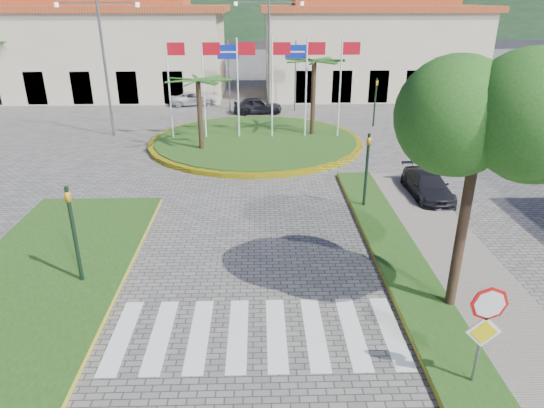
{
  "coord_description": "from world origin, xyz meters",
  "views": [
    {
      "loc": [
        0.2,
        -6.27,
        8.03
      ],
      "look_at": [
        0.6,
        8.0,
        1.96
      ],
      "focal_mm": 32.0,
      "sensor_mm": 36.0,
      "label": 1
    }
  ],
  "objects_px": {
    "stop_sign": "(485,322)",
    "deciduous_tree": "(479,128)",
    "white_van": "(194,98)",
    "car_dark_a": "(258,105)",
    "roundabout_island": "(256,140)",
    "car_side_right": "(427,185)",
    "car_dark_b": "(294,93)"
  },
  "relations": [
    {
      "from": "roundabout_island",
      "to": "white_van",
      "type": "relative_size",
      "value": 3.33
    },
    {
      "from": "stop_sign",
      "to": "roundabout_island",
      "type": "bearing_deg",
      "value": 103.73
    },
    {
      "from": "roundabout_island",
      "to": "deciduous_tree",
      "type": "distance_m",
      "value": 18.55
    },
    {
      "from": "car_dark_a",
      "to": "deciduous_tree",
      "type": "bearing_deg",
      "value": -171.7
    },
    {
      "from": "stop_sign",
      "to": "deciduous_tree",
      "type": "height_order",
      "value": "deciduous_tree"
    },
    {
      "from": "stop_sign",
      "to": "deciduous_tree",
      "type": "distance_m",
      "value": 4.59
    },
    {
      "from": "roundabout_island",
      "to": "stop_sign",
      "type": "height_order",
      "value": "roundabout_island"
    },
    {
      "from": "car_side_right",
      "to": "deciduous_tree",
      "type": "bearing_deg",
      "value": -104.33
    },
    {
      "from": "white_van",
      "to": "car_side_right",
      "type": "bearing_deg",
      "value": -162.45
    },
    {
      "from": "white_van",
      "to": "car_dark_a",
      "type": "relative_size",
      "value": 1.05
    },
    {
      "from": "roundabout_island",
      "to": "deciduous_tree",
      "type": "relative_size",
      "value": 1.87
    },
    {
      "from": "car_dark_b",
      "to": "car_side_right",
      "type": "xyz_separation_m",
      "value": [
        4.26,
        -22.5,
        -0.01
      ]
    },
    {
      "from": "car_dark_b",
      "to": "white_van",
      "type": "bearing_deg",
      "value": 95.85
    },
    {
      "from": "stop_sign",
      "to": "deciduous_tree",
      "type": "relative_size",
      "value": 0.39
    },
    {
      "from": "white_van",
      "to": "car_dark_b",
      "type": "height_order",
      "value": "car_dark_b"
    },
    {
      "from": "white_van",
      "to": "stop_sign",
      "type": "bearing_deg",
      "value": -176.64
    },
    {
      "from": "roundabout_island",
      "to": "car_dark_b",
      "type": "xyz_separation_m",
      "value": [
        3.24,
        13.7,
        0.39
      ]
    },
    {
      "from": "car_dark_a",
      "to": "car_side_right",
      "type": "relative_size",
      "value": 0.96
    },
    {
      "from": "roundabout_island",
      "to": "car_dark_a",
      "type": "bearing_deg",
      "value": 89.14
    },
    {
      "from": "stop_sign",
      "to": "car_dark_a",
      "type": "height_order",
      "value": "stop_sign"
    },
    {
      "from": "deciduous_tree",
      "to": "stop_sign",
      "type": "bearing_deg",
      "value": -101.18
    },
    {
      "from": "white_van",
      "to": "car_dark_a",
      "type": "xyz_separation_m",
      "value": [
        5.19,
        -3.39,
        0.09
      ]
    },
    {
      "from": "roundabout_island",
      "to": "car_dark_a",
      "type": "relative_size",
      "value": 3.5
    },
    {
      "from": "roundabout_island",
      "to": "stop_sign",
      "type": "distance_m",
      "value": 20.69
    },
    {
      "from": "deciduous_tree",
      "to": "roundabout_island",
      "type": "bearing_deg",
      "value": 107.91
    },
    {
      "from": "white_van",
      "to": "car_dark_b",
      "type": "bearing_deg",
      "value": -89.59
    },
    {
      "from": "stop_sign",
      "to": "white_van",
      "type": "height_order",
      "value": "stop_sign"
    },
    {
      "from": "roundabout_island",
      "to": "car_dark_b",
      "type": "relative_size",
      "value": 3.73
    },
    {
      "from": "roundabout_island",
      "to": "deciduous_tree",
      "type": "height_order",
      "value": "deciduous_tree"
    },
    {
      "from": "car_dark_b",
      "to": "roundabout_island",
      "type": "bearing_deg",
      "value": 157.97
    },
    {
      "from": "roundabout_island",
      "to": "car_side_right",
      "type": "xyz_separation_m",
      "value": [
        7.5,
        -8.8,
        0.38
      ]
    },
    {
      "from": "stop_sign",
      "to": "white_van",
      "type": "distance_m",
      "value": 33.13
    }
  ]
}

